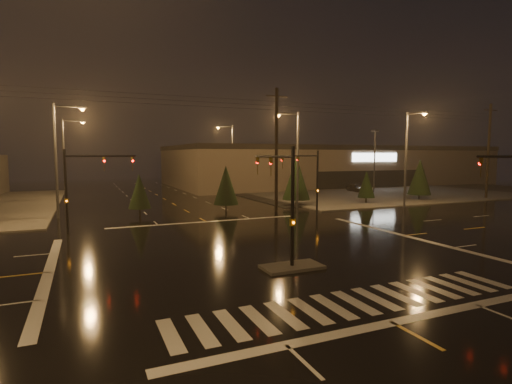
# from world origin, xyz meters

# --- Properties ---
(ground) EXTENTS (140.00, 140.00, 0.00)m
(ground) POSITION_xyz_m (0.00, 0.00, 0.00)
(ground) COLOR black
(ground) RESTS_ON ground
(sidewalk_ne) EXTENTS (36.00, 36.00, 0.12)m
(sidewalk_ne) POSITION_xyz_m (30.00, 30.00, 0.06)
(sidewalk_ne) COLOR #494641
(sidewalk_ne) RESTS_ON ground
(median_island) EXTENTS (3.00, 1.60, 0.15)m
(median_island) POSITION_xyz_m (0.00, -4.00, 0.07)
(median_island) COLOR #494641
(median_island) RESTS_ON ground
(crosswalk) EXTENTS (15.00, 2.60, 0.01)m
(crosswalk) POSITION_xyz_m (0.00, -9.00, 0.01)
(crosswalk) COLOR beige
(crosswalk) RESTS_ON ground
(stop_bar_near) EXTENTS (16.00, 0.50, 0.01)m
(stop_bar_near) POSITION_xyz_m (0.00, -11.00, 0.01)
(stop_bar_near) COLOR beige
(stop_bar_near) RESTS_ON ground
(stop_bar_far) EXTENTS (16.00, 0.50, 0.01)m
(stop_bar_far) POSITION_xyz_m (0.00, 11.00, 0.01)
(stop_bar_far) COLOR beige
(stop_bar_far) RESTS_ON ground
(parking_lot) EXTENTS (50.00, 24.00, 0.08)m
(parking_lot) POSITION_xyz_m (35.00, 28.00, 0.04)
(parking_lot) COLOR black
(parking_lot) RESTS_ON ground
(retail_building) EXTENTS (60.20, 28.30, 7.20)m
(retail_building) POSITION_xyz_m (35.00, 45.99, 3.84)
(retail_building) COLOR #756153
(retail_building) RESTS_ON ground
(signal_mast_median) EXTENTS (0.25, 4.59, 6.00)m
(signal_mast_median) POSITION_xyz_m (0.00, -3.07, 3.75)
(signal_mast_median) COLOR black
(signal_mast_median) RESTS_ON ground
(signal_mast_ne) EXTENTS (4.84, 1.86, 6.00)m
(signal_mast_ne) POSITION_xyz_m (9.50, 10.14, 3.79)
(signal_mast_ne) COLOR black
(signal_mast_ne) RESTS_ON ground
(signal_mast_nw) EXTENTS (4.84, 1.86, 6.00)m
(signal_mast_nw) POSITION_xyz_m (-9.50, 10.14, 3.79)
(signal_mast_nw) COLOR black
(signal_mast_nw) RESTS_ON ground
(streetlight_1) EXTENTS (2.77, 0.32, 10.00)m
(streetlight_1) POSITION_xyz_m (-11.18, 18.00, 5.80)
(streetlight_1) COLOR #38383A
(streetlight_1) RESTS_ON ground
(streetlight_2) EXTENTS (2.77, 0.32, 10.00)m
(streetlight_2) POSITION_xyz_m (-11.18, 34.00, 5.80)
(streetlight_2) COLOR #38383A
(streetlight_2) RESTS_ON ground
(streetlight_3) EXTENTS (2.77, 0.32, 10.00)m
(streetlight_3) POSITION_xyz_m (11.18, 16.00, 5.80)
(streetlight_3) COLOR #38383A
(streetlight_3) RESTS_ON ground
(streetlight_4) EXTENTS (2.77, 0.32, 10.00)m
(streetlight_4) POSITION_xyz_m (11.18, 36.00, 5.80)
(streetlight_4) COLOR #38383A
(streetlight_4) RESTS_ON ground
(streetlight_6) EXTENTS (0.32, 2.77, 10.00)m
(streetlight_6) POSITION_xyz_m (22.00, 11.18, 5.80)
(streetlight_6) COLOR #38383A
(streetlight_6) RESTS_ON ground
(utility_pole_1) EXTENTS (2.20, 0.32, 12.00)m
(utility_pole_1) POSITION_xyz_m (8.00, 14.00, 6.13)
(utility_pole_1) COLOR black
(utility_pole_1) RESTS_ON ground
(utility_pole_2) EXTENTS (2.20, 0.32, 12.00)m
(utility_pole_2) POSITION_xyz_m (38.00, 14.00, 6.13)
(utility_pole_2) COLOR black
(utility_pole_2) RESTS_ON ground
(conifer_0) EXTENTS (3.04, 3.04, 5.44)m
(conifer_0) POSITION_xyz_m (12.13, 17.39, 3.07)
(conifer_0) COLOR black
(conifer_0) RESTS_ON ground
(conifer_1) EXTENTS (1.98, 1.98, 3.80)m
(conifer_1) POSITION_xyz_m (20.49, 15.92, 2.24)
(conifer_1) COLOR black
(conifer_1) RESTS_ON ground
(conifer_2) EXTENTS (2.83, 2.83, 5.12)m
(conifer_2) POSITION_xyz_m (28.75, 16.10, 2.91)
(conifer_2) COLOR black
(conifer_2) RESTS_ON ground
(conifer_3) EXTENTS (2.03, 2.03, 3.88)m
(conifer_3) POSITION_xyz_m (-4.69, 16.52, 2.29)
(conifer_3) COLOR black
(conifer_3) RESTS_ON ground
(conifer_4) EXTENTS (2.47, 2.47, 4.55)m
(conifer_4) POSITION_xyz_m (3.57, 16.27, 2.62)
(conifer_4) COLOR black
(conifer_4) RESTS_ON ground
(car_parked) EXTENTS (2.24, 4.34, 1.41)m
(car_parked) POSITION_xyz_m (28.36, 27.94, 0.71)
(car_parked) COLOR black
(car_parked) RESTS_ON ground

